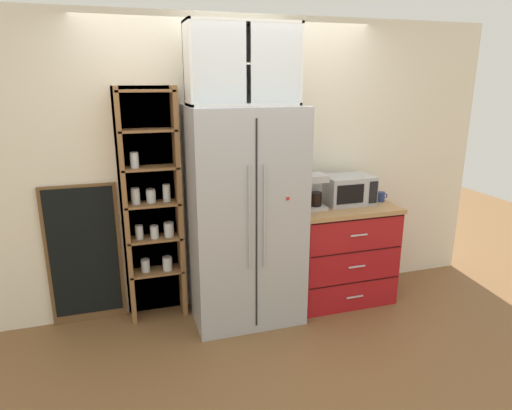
{
  "coord_description": "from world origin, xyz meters",
  "views": [
    {
      "loc": [
        -0.98,
        -3.42,
        2.04
      ],
      "look_at": [
        0.1,
        0.02,
        1.01
      ],
      "focal_mm": 31.27,
      "sensor_mm": 36.0,
      "label": 1
    }
  ],
  "objects_px": {
    "coffee_maker": "(314,191)",
    "mug_sage": "(347,202)",
    "mug_navy": "(381,197)",
    "bottle_amber": "(341,192)",
    "chalkboard_menu": "(84,255)",
    "microwave": "(348,190)",
    "refrigerator": "(245,216)"
  },
  "relations": [
    {
      "from": "coffee_maker",
      "to": "bottle_amber",
      "type": "height_order",
      "value": "coffee_maker"
    },
    {
      "from": "microwave",
      "to": "coffee_maker",
      "type": "distance_m",
      "value": 0.36
    },
    {
      "from": "microwave",
      "to": "coffee_maker",
      "type": "bearing_deg",
      "value": -173.29
    },
    {
      "from": "refrigerator",
      "to": "mug_sage",
      "type": "height_order",
      "value": "refrigerator"
    },
    {
      "from": "coffee_maker",
      "to": "mug_navy",
      "type": "height_order",
      "value": "coffee_maker"
    },
    {
      "from": "mug_navy",
      "to": "chalkboard_menu",
      "type": "distance_m",
      "value": 2.69
    },
    {
      "from": "bottle_amber",
      "to": "chalkboard_menu",
      "type": "relative_size",
      "value": 0.21
    },
    {
      "from": "refrigerator",
      "to": "bottle_amber",
      "type": "bearing_deg",
      "value": 5.72
    },
    {
      "from": "refrigerator",
      "to": "bottle_amber",
      "type": "distance_m",
      "value": 0.96
    },
    {
      "from": "coffee_maker",
      "to": "mug_sage",
      "type": "relative_size",
      "value": 2.88
    },
    {
      "from": "coffee_maker",
      "to": "chalkboard_menu",
      "type": "bearing_deg",
      "value": 172.5
    },
    {
      "from": "refrigerator",
      "to": "chalkboard_menu",
      "type": "distance_m",
      "value": 1.38
    },
    {
      "from": "refrigerator",
      "to": "mug_sage",
      "type": "xyz_separation_m",
      "value": [
        0.95,
        -0.02,
        0.05
      ]
    },
    {
      "from": "mug_navy",
      "to": "bottle_amber",
      "type": "distance_m",
      "value": 0.4
    },
    {
      "from": "chalkboard_menu",
      "to": "microwave",
      "type": "bearing_deg",
      "value": -5.33
    },
    {
      "from": "chalkboard_menu",
      "to": "refrigerator",
      "type": "bearing_deg",
      "value": -13.09
    },
    {
      "from": "coffee_maker",
      "to": "mug_navy",
      "type": "relative_size",
      "value": 2.79
    },
    {
      "from": "coffee_maker",
      "to": "mug_sage",
      "type": "xyz_separation_m",
      "value": [
        0.3,
        -0.07,
        -0.11
      ]
    },
    {
      "from": "coffee_maker",
      "to": "chalkboard_menu",
      "type": "distance_m",
      "value": 2.04
    },
    {
      "from": "microwave",
      "to": "chalkboard_menu",
      "type": "relative_size",
      "value": 0.36
    },
    {
      "from": "microwave",
      "to": "refrigerator",
      "type": "bearing_deg",
      "value": -174.97
    },
    {
      "from": "microwave",
      "to": "coffee_maker",
      "type": "xyz_separation_m",
      "value": [
        -0.36,
        -0.04,
        0.03
      ]
    },
    {
      "from": "microwave",
      "to": "bottle_amber",
      "type": "distance_m",
      "value": 0.06
    },
    {
      "from": "chalkboard_menu",
      "to": "mug_navy",
      "type": "bearing_deg",
      "value": -5.37
    },
    {
      "from": "mug_navy",
      "to": "chalkboard_menu",
      "type": "relative_size",
      "value": 0.09
    },
    {
      "from": "bottle_amber",
      "to": "chalkboard_menu",
      "type": "distance_m",
      "value": 2.31
    },
    {
      "from": "mug_navy",
      "to": "bottle_amber",
      "type": "xyz_separation_m",
      "value": [
        -0.4,
        0.04,
        0.07
      ]
    },
    {
      "from": "mug_navy",
      "to": "refrigerator",
      "type": "bearing_deg",
      "value": -177.63
    },
    {
      "from": "mug_sage",
      "to": "chalkboard_menu",
      "type": "distance_m",
      "value": 2.31
    },
    {
      "from": "microwave",
      "to": "mug_navy",
      "type": "xyz_separation_m",
      "value": [
        0.33,
        -0.03,
        -0.09
      ]
    },
    {
      "from": "chalkboard_menu",
      "to": "bottle_amber",
      "type": "bearing_deg",
      "value": -5.31
    },
    {
      "from": "mug_sage",
      "to": "bottle_amber",
      "type": "bearing_deg",
      "value": 91.1
    }
  ]
}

